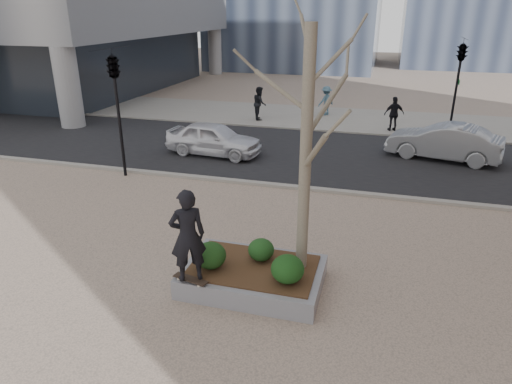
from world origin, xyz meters
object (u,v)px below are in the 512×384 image
(planter, at_px, (253,276))
(police_car, at_px, (214,139))
(skateboarder, at_px, (188,236))
(skateboard, at_px, (190,280))

(planter, height_order, police_car, police_car)
(skateboarder, xyz_separation_m, police_car, (-3.16, 9.75, -0.82))
(skateboard, distance_m, skateboarder, 1.03)
(skateboard, bearing_deg, police_car, 121.93)
(planter, bearing_deg, skateboarder, -141.34)
(skateboard, xyz_separation_m, skateboarder, (0.00, 0.00, 1.03))
(skateboard, height_order, skateboarder, skateboarder)
(planter, relative_size, skateboarder, 1.52)
(skateboarder, bearing_deg, skateboard, -32.34)
(skateboard, distance_m, police_car, 10.25)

